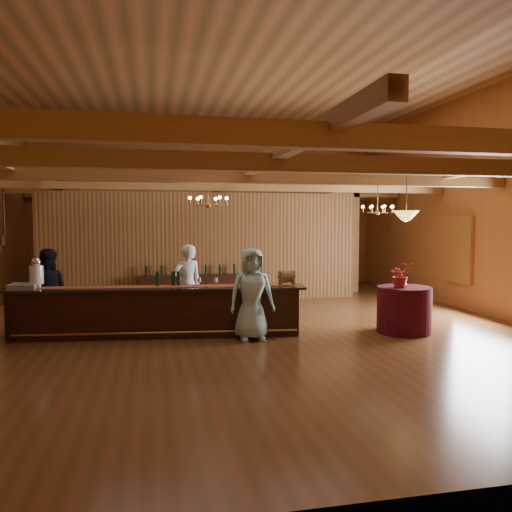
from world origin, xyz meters
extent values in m
plane|color=brown|center=(0.00, 0.00, 0.00)|extent=(14.00, 14.00, 0.00)
plane|color=#955D35|center=(0.00, 0.00, 5.50)|extent=(14.00, 14.00, 0.00)
cube|color=#A86035|center=(0.00, 7.00, 2.75)|extent=(12.00, 0.10, 5.50)
cube|color=#A86035|center=(0.00, -7.00, 2.75)|extent=(12.00, 0.10, 5.50)
cube|color=#A86035|center=(6.00, 0.00, 2.75)|extent=(0.10, 14.00, 5.50)
cube|color=#9F6736|center=(0.00, -5.50, 3.20)|extent=(11.90, 0.20, 0.28)
cube|color=#9F6736|center=(0.00, -3.00, 3.20)|extent=(11.90, 0.20, 0.28)
cube|color=#9F6736|center=(0.00, -0.50, 3.20)|extent=(11.90, 0.20, 0.28)
cube|color=#9F6736|center=(0.00, 2.00, 3.20)|extent=(11.90, 0.20, 0.28)
cube|color=#9F6736|center=(0.00, 4.50, 3.20)|extent=(11.90, 0.20, 0.28)
cube|color=#9F6736|center=(0.00, 6.80, 3.20)|extent=(11.90, 0.20, 0.28)
cube|color=#9F6736|center=(-4.50, 0.00, 3.34)|extent=(0.18, 13.90, 0.22)
cube|color=#9F6736|center=(0.00, 0.00, 3.34)|extent=(0.18, 13.90, 0.22)
cube|color=#9F6736|center=(4.50, 0.00, 3.34)|extent=(0.18, 13.90, 0.22)
cube|color=#9F6736|center=(-4.50, 4.50, 1.60)|extent=(0.20, 0.20, 3.20)
cube|color=#9F6736|center=(4.50, 4.50, 1.60)|extent=(0.20, 0.20, 3.20)
cube|color=brown|center=(-0.50, 3.50, 1.55)|extent=(9.00, 0.18, 3.10)
cube|color=white|center=(5.95, 1.00, 1.55)|extent=(0.12, 1.05, 1.75)
cube|color=black|center=(1.00, 5.50, 0.55)|extent=(1.20, 0.60, 1.10)
cube|color=brown|center=(-2.00, 5.50, 0.50)|extent=(1.00, 0.60, 1.00)
cube|color=black|center=(-1.85, -0.61, 0.47)|extent=(5.66, 1.25, 0.94)
cube|color=black|center=(-1.85, -0.61, 0.96)|extent=(5.95, 1.40, 0.05)
cube|color=maroon|center=(-1.85, -0.61, 0.99)|extent=(5.54, 1.00, 0.01)
cylinder|color=#A47030|center=(-1.85, -0.99, 0.14)|extent=(5.41, 0.67, 0.05)
cylinder|color=silver|center=(-4.15, -0.30, 1.02)|extent=(0.18, 0.18, 0.08)
cylinder|color=silver|center=(-4.15, -0.30, 1.24)|extent=(0.26, 0.26, 0.36)
sphere|color=silver|center=(-4.15, -0.30, 1.49)|extent=(0.18, 0.18, 0.18)
cube|color=gray|center=(-4.38, -0.37, 1.03)|extent=(0.50, 0.50, 0.10)
cube|color=brown|center=(0.59, -0.96, 1.13)|extent=(0.06, 0.06, 0.30)
cube|color=brown|center=(0.87, -0.96, 1.13)|extent=(0.06, 0.06, 0.30)
cylinder|color=brown|center=(0.73, -0.96, 1.16)|extent=(0.24, 0.24, 0.24)
cylinder|color=black|center=(-1.83, -0.50, 1.13)|extent=(0.07, 0.07, 0.30)
cylinder|color=black|center=(-1.52, -0.54, 1.13)|extent=(0.07, 0.07, 0.30)
cylinder|color=black|center=(-1.41, -0.55, 1.13)|extent=(0.07, 0.07, 0.30)
cube|color=black|center=(-0.87, 3.23, 0.40)|extent=(2.85, 0.59, 0.80)
cylinder|color=#4C0D12|center=(3.12, -1.34, 0.47)|extent=(1.09, 1.09, 0.95)
cylinder|color=#A47030|center=(-0.78, -0.36, 2.91)|extent=(0.02, 0.02, 0.59)
sphere|color=#A47030|center=(-0.78, -0.36, 2.61)|extent=(0.12, 0.12, 0.12)
torus|color=#A47030|center=(-0.78, -0.36, 2.71)|extent=(0.80, 0.80, 0.04)
cylinder|color=#A47030|center=(3.51, 0.79, 2.85)|extent=(0.02, 0.02, 0.71)
sphere|color=#A47030|center=(3.51, 0.79, 2.49)|extent=(0.12, 0.12, 0.12)
torus|color=#A47030|center=(3.51, 0.79, 2.59)|extent=(0.80, 0.80, 0.04)
cylinder|color=#A47030|center=(3.12, -1.34, 2.80)|extent=(0.02, 0.02, 0.80)
cone|color=#F0B24A|center=(3.12, -1.34, 2.40)|extent=(0.52, 0.52, 0.20)
imported|color=white|center=(-1.19, 0.25, 0.89)|extent=(0.75, 0.60, 1.79)
imported|color=black|center=(-4.06, 0.16, 0.87)|extent=(0.85, 0.66, 1.73)
imported|color=#9ED8DB|center=(-0.06, -1.32, 0.89)|extent=(0.90, 0.60, 1.78)
imported|color=#246821|center=(2.29, 3.79, 0.56)|extent=(0.70, 0.61, 1.12)
imported|color=#AD2526|center=(2.98, -1.44, 1.21)|extent=(0.47, 0.41, 0.52)
imported|color=#A47030|center=(3.03, -1.43, 1.08)|extent=(0.15, 0.15, 0.27)
camera|label=1|loc=(-1.91, -10.65, 2.29)|focal=35.00mm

